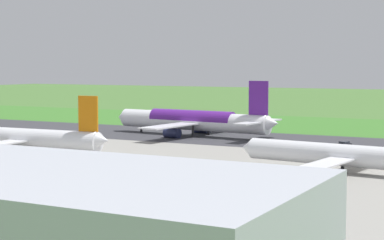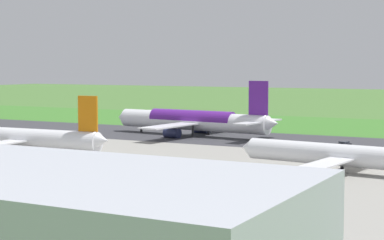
{
  "view_description": "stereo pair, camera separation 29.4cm",
  "coord_description": "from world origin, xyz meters",
  "px_view_note": "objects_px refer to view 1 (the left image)",
  "views": [
    {
      "loc": [
        -95.17,
        164.53,
        19.77
      ],
      "look_at": [
        -8.23,
        0.0,
        4.5
      ],
      "focal_mm": 61.97,
      "sensor_mm": 36.0,
      "label": 1
    },
    {
      "loc": [
        -95.43,
        164.4,
        19.77
      ],
      "look_at": [
        -8.23,
        0.0,
        4.5
      ],
      "focal_mm": 61.97,
      "sensor_mm": 36.0,
      "label": 2
    }
  ],
  "objects_px": {
    "airliner_parked_mid": "(23,138)",
    "service_car_followme": "(344,144)",
    "airliner_parked_near": "(344,155)",
    "traffic_cone_orange": "(164,119)",
    "no_stopping_sign": "(184,116)",
    "airliner_main": "(193,121)"
  },
  "relations": [
    {
      "from": "airliner_main",
      "to": "service_car_followme",
      "type": "relative_size",
      "value": 11.89
    },
    {
      "from": "airliner_main",
      "to": "airliner_parked_mid",
      "type": "relative_size",
      "value": 1.18
    },
    {
      "from": "airliner_parked_near",
      "to": "traffic_cone_orange",
      "type": "relative_size",
      "value": 77.59
    },
    {
      "from": "service_car_followme",
      "to": "traffic_cone_orange",
      "type": "distance_m",
      "value": 96.41
    },
    {
      "from": "airliner_parked_mid",
      "to": "service_car_followme",
      "type": "relative_size",
      "value": 10.09
    },
    {
      "from": "airliner_parked_near",
      "to": "service_car_followme",
      "type": "relative_size",
      "value": 9.37
    },
    {
      "from": "airliner_parked_near",
      "to": "service_car_followme",
      "type": "bearing_deg",
      "value": -75.04
    },
    {
      "from": "airliner_parked_near",
      "to": "service_car_followme",
      "type": "xyz_separation_m",
      "value": [
        9.92,
        -37.12,
        -2.56
      ]
    },
    {
      "from": "airliner_parked_mid",
      "to": "service_car_followme",
      "type": "bearing_deg",
      "value": -144.15
    },
    {
      "from": "service_car_followme",
      "to": "traffic_cone_orange",
      "type": "xyz_separation_m",
      "value": [
        80.95,
        -52.36,
        -0.57
      ]
    },
    {
      "from": "airliner_parked_near",
      "to": "no_stopping_sign",
      "type": "relative_size",
      "value": 16.01
    },
    {
      "from": "airliner_parked_near",
      "to": "airliner_main",
      "type": "bearing_deg",
      "value": -39.01
    },
    {
      "from": "airliner_main",
      "to": "airliner_parked_mid",
      "type": "bearing_deg",
      "value": 72.5
    },
    {
      "from": "airliner_parked_near",
      "to": "traffic_cone_orange",
      "type": "height_order",
      "value": "airliner_parked_near"
    },
    {
      "from": "service_car_followme",
      "to": "traffic_cone_orange",
      "type": "height_order",
      "value": "service_car_followme"
    },
    {
      "from": "no_stopping_sign",
      "to": "service_car_followme",
      "type": "bearing_deg",
      "value": 143.62
    },
    {
      "from": "airliner_parked_near",
      "to": "traffic_cone_orange",
      "type": "xyz_separation_m",
      "value": [
        90.87,
        -89.48,
        -3.13
      ]
    },
    {
      "from": "airliner_parked_near",
      "to": "traffic_cone_orange",
      "type": "distance_m",
      "value": 127.57
    },
    {
      "from": "no_stopping_sign",
      "to": "traffic_cone_orange",
      "type": "xyz_separation_m",
      "value": [
        7.96,
        1.4,
        -1.3
      ]
    },
    {
      "from": "airliner_main",
      "to": "traffic_cone_orange",
      "type": "relative_size",
      "value": 98.44
    },
    {
      "from": "traffic_cone_orange",
      "to": "airliner_parked_mid",
      "type": "bearing_deg",
      "value": 101.59
    },
    {
      "from": "no_stopping_sign",
      "to": "traffic_cone_orange",
      "type": "relative_size",
      "value": 4.85
    }
  ]
}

